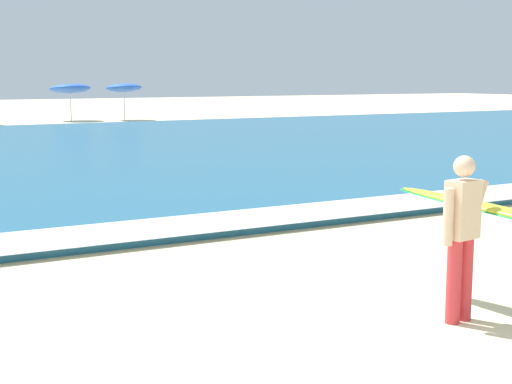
{
  "coord_description": "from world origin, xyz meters",
  "views": [
    {
      "loc": [
        -3.4,
        -5.56,
        2.51
      ],
      "look_at": [
        1.14,
        2.51,
        1.1
      ],
      "focal_mm": 53.2,
      "sensor_mm": 36.0,
      "label": 1
    }
  ],
  "objects": [
    {
      "name": "ground_plane",
      "position": [
        0.0,
        0.0,
        0.0
      ],
      "size": [
        160.0,
        160.0,
        0.0
      ],
      "primitive_type": "plane",
      "color": "beige"
    },
    {
      "name": "surf_foam",
      "position": [
        0.0,
        5.47,
        0.15
      ],
      "size": [
        120.0,
        1.53,
        0.01
      ],
      "primitive_type": "cube",
      "color": "white",
      "rests_on": "sea"
    },
    {
      "name": "surfer_with_board",
      "position": [
        2.38,
        0.05,
        1.03
      ],
      "size": [
        1.14,
        2.54,
        1.73
      ],
      "color": "red",
      "rests_on": "ground"
    },
    {
      "name": "beach_umbrella_5",
      "position": [
        8.66,
        37.48,
        1.83
      ],
      "size": [
        2.29,
        2.33,
        2.2
      ],
      "color": "beige",
      "rests_on": "ground"
    },
    {
      "name": "beach_umbrella_6",
      "position": [
        11.57,
        36.67,
        1.86
      ],
      "size": [
        2.05,
        2.08,
        2.18
      ],
      "color": "beige",
      "rests_on": "ground"
    }
  ]
}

